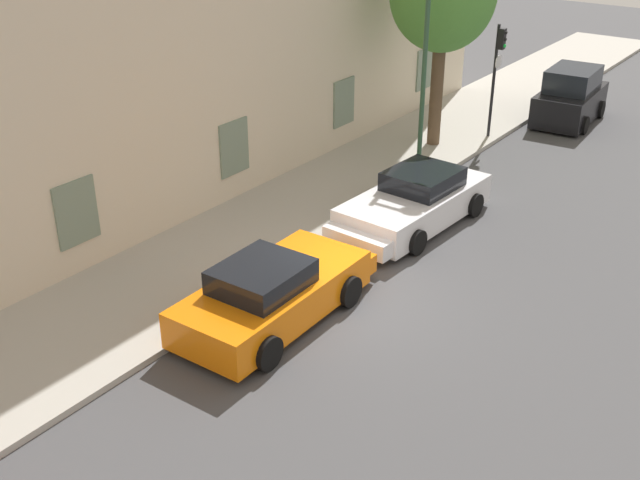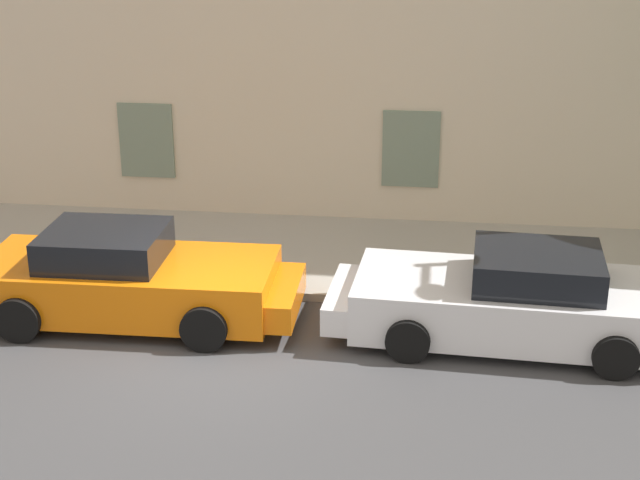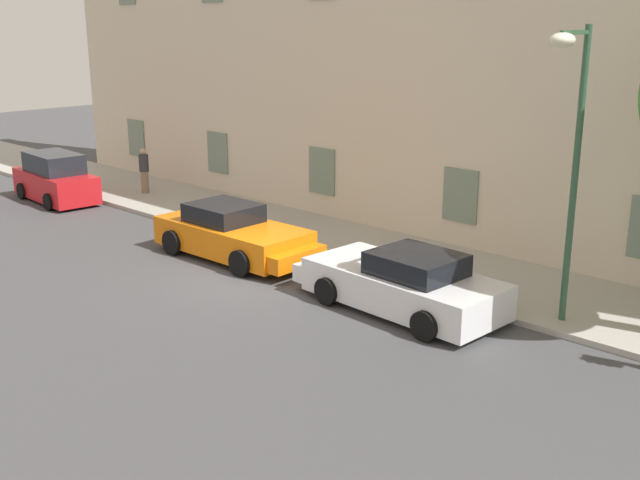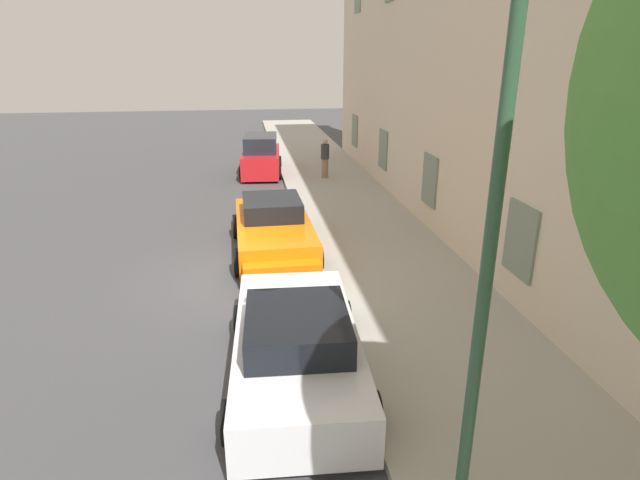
% 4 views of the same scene
% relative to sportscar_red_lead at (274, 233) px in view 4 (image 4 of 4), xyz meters
% --- Properties ---
extents(ground_plane, '(80.00, 80.00, 0.00)m').
position_rel_sportscar_red_lead_xyz_m(ground_plane, '(1.39, -0.91, -0.63)').
color(ground_plane, '#444447').
extents(sidewalk, '(60.00, 3.83, 0.14)m').
position_rel_sportscar_red_lead_xyz_m(sidewalk, '(1.39, 2.84, -0.56)').
color(sidewalk, '#A8A399').
rests_on(sidewalk, ground).
extents(sportscar_red_lead, '(4.97, 2.23, 1.45)m').
position_rel_sportscar_red_lead_xyz_m(sportscar_red_lead, '(0.00, 0.00, 0.00)').
color(sportscar_red_lead, orange).
rests_on(sportscar_red_lead, ground).
extents(sportscar_yellow_flank, '(5.11, 2.40, 1.41)m').
position_rel_sportscar_red_lead_xyz_m(sportscar_yellow_flank, '(5.52, 0.01, -0.03)').
color(sportscar_yellow_flank, white).
rests_on(sportscar_yellow_flank, ground).
extents(hatchback_parked, '(4.01, 2.01, 1.75)m').
position_rel_sportscar_red_lead_xyz_m(hatchback_parked, '(-9.99, 0.08, 0.16)').
color(hatchback_parked, red).
rests_on(hatchback_parked, ground).
extents(street_lamp, '(0.44, 1.42, 6.06)m').
position_rel_sportscar_red_lead_xyz_m(street_lamp, '(8.71, 1.18, 3.66)').
color(street_lamp, '#2D5138').
rests_on(street_lamp, sidewalk).
extents(pedestrian_admiring, '(0.44, 0.44, 1.64)m').
position_rel_sportscar_red_lead_xyz_m(pedestrian_admiring, '(-8.32, 2.71, 0.35)').
color(pedestrian_admiring, '#8C7259').
rests_on(pedestrian_admiring, sidewalk).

